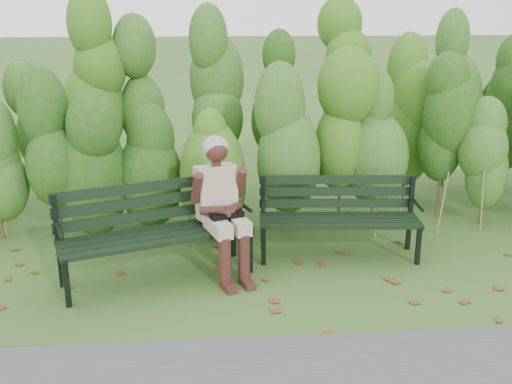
{
  "coord_description": "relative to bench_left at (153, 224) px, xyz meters",
  "views": [
    {
      "loc": [
        -0.42,
        -4.89,
        2.43
      ],
      "look_at": [
        0.0,
        0.35,
        0.75
      ],
      "focal_mm": 42.0,
      "sensor_mm": 36.0,
      "label": 1
    }
  ],
  "objects": [
    {
      "name": "ground",
      "position": [
        0.94,
        -0.23,
        -0.51
      ],
      "size": [
        80.0,
        80.0,
        0.0
      ],
      "primitive_type": "plane",
      "color": "#375526"
    },
    {
      "name": "hedge_band",
      "position": [
        0.94,
        1.63,
        0.75
      ],
      "size": [
        11.04,
        1.67,
        2.42
      ],
      "color": "#47381E",
      "rests_on": "ground"
    },
    {
      "name": "leaf_litter",
      "position": [
        0.47,
        -0.43,
        -0.5
      ],
      "size": [
        5.82,
        2.28,
        0.01
      ],
      "color": "brown",
      "rests_on": "ground"
    },
    {
      "name": "bench_left",
      "position": [
        0.0,
        0.0,
        0.0
      ],
      "size": [
        1.81,
        1.1,
        0.86
      ],
      "color": "black",
      "rests_on": "ground"
    },
    {
      "name": "bench_right",
      "position": [
        1.78,
        0.36,
        -0.05
      ],
      "size": [
        1.59,
        0.62,
        0.78
      ],
      "color": "black",
      "rests_on": "ground"
    },
    {
      "name": "seated_woman",
      "position": [
        0.62,
        0.03,
        0.21
      ],
      "size": [
        0.58,
        0.81,
        1.28
      ],
      "color": "tan",
      "rests_on": "ground"
    }
  ]
}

